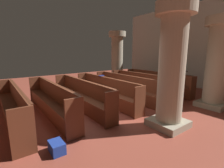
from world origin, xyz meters
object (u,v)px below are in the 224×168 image
object	(u,v)px
pew_row_1	(142,84)
lectern	(181,81)
pew_row_3	(105,90)
pew_row_2	(125,86)
pillar_aisle_rear	(172,65)
pew_row_4	(81,94)
pew_row_0	(156,81)
pillar_far_side	(117,57)
kneeler_box_blue	(57,147)
pew_row_6	(12,105)
pew_row_5	(51,99)
hymn_book	(101,76)
pillar_aisle_side	(217,62)

from	to	relation	value
pew_row_1	lectern	bearing A→B (deg)	77.63
pew_row_1	pew_row_3	xyz separation A→B (m)	(0.00, -2.06, 0.00)
pew_row_2	pillar_aisle_rear	distance (m)	3.05
pew_row_4	lectern	size ratio (longest dim) A/B	3.46
pew_row_2	lectern	distance (m)	3.41
pew_row_0	pew_row_3	world-z (taller)	same
pew_row_2	pillar_far_side	xyz separation A→B (m)	(-2.65, 1.67, 1.11)
kneeler_box_blue	pew_row_1	bearing A→B (deg)	114.24
pew_row_3	pillar_far_side	xyz separation A→B (m)	(-2.65, 2.70, 1.11)
pew_row_0	pew_row_6	bearing A→B (deg)	-90.00
lectern	pew_row_1	bearing A→B (deg)	-102.37
pew_row_5	pew_row_3	bearing A→B (deg)	90.00
pew_row_2	pew_row_3	bearing A→B (deg)	-90.00
pew_row_5	pillar_aisle_rear	world-z (taller)	pillar_aisle_rear
pew_row_5	pew_row_6	distance (m)	1.03
hymn_book	kneeler_box_blue	xyz separation A→B (m)	(2.63, -2.78, -0.87)
pew_row_0	pew_row_5	distance (m)	5.15
pew_row_2	pew_row_6	size ratio (longest dim) A/B	1.00
pew_row_2	pew_row_5	size ratio (longest dim) A/B	1.00
pillar_aisle_side	pillar_far_side	xyz separation A→B (m)	(-5.36, -0.12, 0.00)
pew_row_0	pillar_aisle_rear	bearing A→B (deg)	-47.25
pew_row_4	pillar_far_side	xyz separation A→B (m)	(-2.65, 3.73, 1.11)
pew_row_0	pillar_far_side	xyz separation A→B (m)	(-2.65, -0.39, 1.11)
pew_row_3	pillar_far_side	size ratio (longest dim) A/B	1.21
pew_row_6	pillar_aisle_rear	size ratio (longest dim) A/B	1.21
pillar_aisle_rear	hymn_book	distance (m)	3.30
pew_row_0	lectern	size ratio (longest dim) A/B	3.46
pillar_aisle_side	lectern	world-z (taller)	pillar_aisle_side
pew_row_5	pew_row_2	bearing A→B (deg)	90.00
pillar_far_side	pew_row_2	bearing A→B (deg)	-32.11
pew_row_1	pew_row_4	distance (m)	3.09
pew_row_4	pillar_aisle_rear	size ratio (longest dim) A/B	1.21
pew_row_0	pew_row_3	size ratio (longest dim) A/B	1.00
pew_row_3	pew_row_5	world-z (taller)	same
pew_row_1	hymn_book	size ratio (longest dim) A/B	17.62
pew_row_5	hymn_book	bearing A→B (deg)	103.29
pew_row_4	pew_row_6	world-z (taller)	same
hymn_book	kneeler_box_blue	world-z (taller)	hymn_book
pew_row_0	pew_row_5	bearing A→B (deg)	-90.00
pillar_aisle_rear	pew_row_5	bearing A→B (deg)	-140.56
pew_row_6	pew_row_1	bearing A→B (deg)	90.00
pew_row_2	lectern	world-z (taller)	lectern
pew_row_6	pillar_aisle_side	xyz separation A→B (m)	(2.70, 5.90, 1.11)
pew_row_3	kneeler_box_blue	xyz separation A→B (m)	(2.10, -2.59, -0.40)
pew_row_4	kneeler_box_blue	bearing A→B (deg)	-36.75
pew_row_1	pew_row_5	bearing A→B (deg)	-90.00
pew_row_2	pew_row_6	bearing A→B (deg)	-90.00
pew_row_2	pew_row_3	distance (m)	1.03
pew_row_1	hymn_book	distance (m)	2.01
pew_row_4	pillar_far_side	distance (m)	4.71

